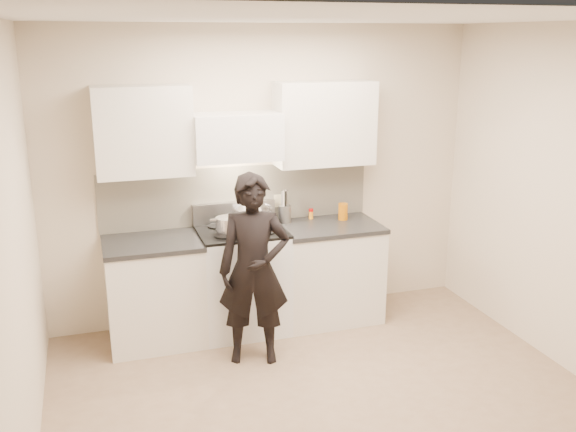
{
  "coord_description": "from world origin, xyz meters",
  "views": [
    {
      "loc": [
        -1.55,
        -3.84,
        2.59
      ],
      "look_at": [
        0.01,
        1.05,
        1.14
      ],
      "focal_mm": 40.0,
      "sensor_mm": 36.0,
      "label": 1
    }
  ],
  "objects_px": {
    "utensil_crock": "(285,213)",
    "person": "(254,270)",
    "stove": "(242,280)",
    "counter_right": "(328,271)",
    "wok": "(253,212)"
  },
  "relations": [
    {
      "from": "counter_right",
      "to": "utensil_crock",
      "type": "relative_size",
      "value": 3.02
    },
    {
      "from": "stove",
      "to": "person",
      "type": "distance_m",
      "value": 0.67
    },
    {
      "from": "utensil_crock",
      "to": "person",
      "type": "relative_size",
      "value": 0.19
    },
    {
      "from": "counter_right",
      "to": "wok",
      "type": "xyz_separation_m",
      "value": [
        -0.68,
        0.14,
        0.59
      ]
    },
    {
      "from": "stove",
      "to": "counter_right",
      "type": "relative_size",
      "value": 1.04
    },
    {
      "from": "stove",
      "to": "counter_right",
      "type": "xyz_separation_m",
      "value": [
        0.83,
        0.0,
        -0.01
      ]
    },
    {
      "from": "person",
      "to": "utensil_crock",
      "type": "bearing_deg",
      "value": 72.48
    },
    {
      "from": "stove",
      "to": "utensil_crock",
      "type": "bearing_deg",
      "value": 21.27
    },
    {
      "from": "counter_right",
      "to": "wok",
      "type": "height_order",
      "value": "wok"
    },
    {
      "from": "counter_right",
      "to": "person",
      "type": "bearing_deg",
      "value": -145.93
    },
    {
      "from": "person",
      "to": "counter_right",
      "type": "bearing_deg",
      "value": 49.56
    },
    {
      "from": "counter_right",
      "to": "wok",
      "type": "relative_size",
      "value": 2.13
    },
    {
      "from": "utensil_crock",
      "to": "wok",
      "type": "bearing_deg",
      "value": -173.88
    },
    {
      "from": "person",
      "to": "stove",
      "type": "bearing_deg",
      "value": 101.37
    },
    {
      "from": "utensil_crock",
      "to": "person",
      "type": "height_order",
      "value": "person"
    }
  ]
}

